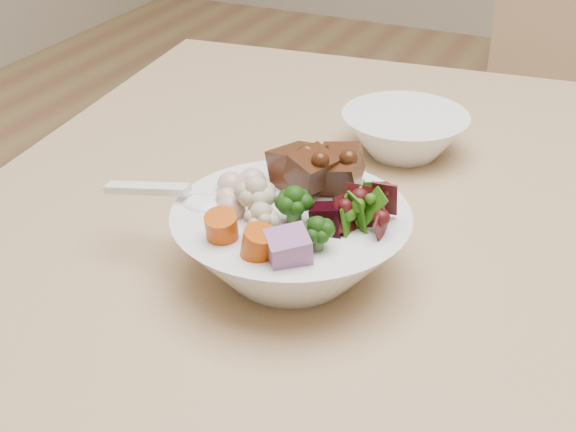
{
  "coord_description": "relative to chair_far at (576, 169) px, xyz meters",
  "views": [
    {
      "loc": [
        0.03,
        -0.79,
        1.19
      ],
      "look_at": [
        -0.23,
        -0.24,
        0.84
      ],
      "focal_mm": 50.0,
      "sensor_mm": 36.0,
      "label": 1
    }
  ],
  "objects": [
    {
      "name": "food_bowl",
      "position": [
        -0.18,
        -0.89,
        0.3
      ],
      "size": [
        0.21,
        0.21,
        0.12
      ],
      "color": "white",
      "rests_on": "dining_table"
    },
    {
      "name": "side_bowl",
      "position": [
        -0.16,
        -0.61,
        0.29
      ],
      "size": [
        0.15,
        0.15,
        0.05
      ],
      "primitive_type": null,
      "color": "white",
      "rests_on": "dining_table"
    },
    {
      "name": "chair_far",
      "position": [
        0.0,
        0.0,
        0.0
      ],
      "size": [
        0.42,
        0.42,
        0.9
      ],
      "rotation": [
        0.0,
        0.0,
        -0.0
      ],
      "color": "tan",
      "rests_on": "ground"
    },
    {
      "name": "soup_spoon",
      "position": [
        -0.27,
        -0.91,
        0.33
      ],
      "size": [
        0.13,
        0.04,
        0.02
      ],
      "rotation": [
        0.0,
        0.0,
        0.07
      ],
      "color": "white",
      "rests_on": "food_bowl"
    }
  ]
}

